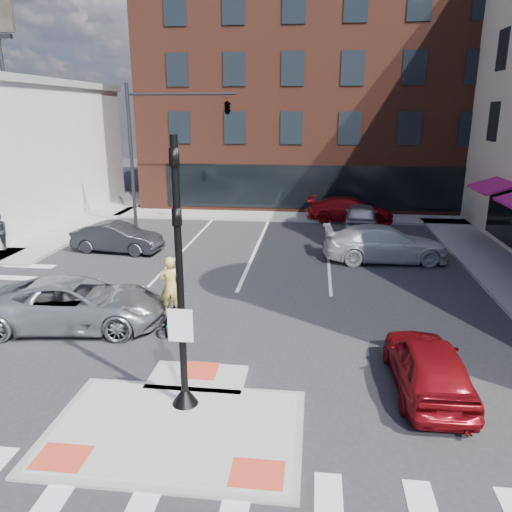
# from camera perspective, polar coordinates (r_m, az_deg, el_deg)

# --- Properties ---
(ground) EXTENTS (120.00, 120.00, 0.00)m
(ground) POSITION_cam_1_polar(r_m,az_deg,el_deg) (11.73, -8.56, -17.83)
(ground) COLOR #28282B
(ground) RESTS_ON ground
(refuge_island) EXTENTS (5.40, 4.65, 0.13)m
(refuge_island) POSITION_cam_1_polar(r_m,az_deg,el_deg) (11.50, -8.92, -18.32)
(refuge_island) COLOR gray
(refuge_island) RESTS_ON ground
(sidewalk_n) EXTENTS (26.00, 3.00, 0.15)m
(sidewalk_n) POSITION_cam_1_polar(r_m,az_deg,el_deg) (32.00, 7.04, 4.49)
(sidewalk_n) COLOR gray
(sidewalk_n) RESTS_ON ground
(building_n) EXTENTS (24.40, 18.40, 15.50)m
(building_n) POSITION_cam_1_polar(r_m,az_deg,el_deg) (41.35, 7.42, 17.89)
(building_n) COLOR #532619
(building_n) RESTS_ON ground
(building_far_left) EXTENTS (10.00, 12.00, 10.00)m
(building_far_left) POSITION_cam_1_polar(r_m,az_deg,el_deg) (61.73, 0.47, 14.84)
(building_far_left) COLOR slate
(building_far_left) RESTS_ON ground
(building_far_right) EXTENTS (12.00, 12.00, 12.00)m
(building_far_right) POSITION_cam_1_polar(r_m,az_deg,el_deg) (63.64, 12.84, 15.40)
(building_far_right) COLOR brown
(building_far_right) RESTS_ON ground
(signal_pole) EXTENTS (0.60, 0.60, 5.98)m
(signal_pole) POSITION_cam_1_polar(r_m,az_deg,el_deg) (10.95, -8.54, -6.40)
(signal_pole) COLOR black
(signal_pole) RESTS_ON refuge_island
(mast_arm_signal) EXTENTS (6.10, 2.24, 8.00)m
(mast_arm_signal) POSITION_cam_1_polar(r_m,az_deg,el_deg) (28.04, -6.36, 15.49)
(mast_arm_signal) COLOR black
(mast_arm_signal) RESTS_ON ground
(silver_suv) EXTENTS (5.79, 3.18, 1.54)m
(silver_suv) POSITION_cam_1_polar(r_m,az_deg,el_deg) (16.59, -19.86, -5.12)
(silver_suv) COLOR #A8AAAF
(silver_suv) RESTS_ON ground
(red_sedan) EXTENTS (1.71, 4.09, 1.38)m
(red_sedan) POSITION_cam_1_polar(r_m,az_deg,el_deg) (12.90, 19.06, -11.67)
(red_sedan) COLOR maroon
(red_sedan) RESTS_ON ground
(white_pickup) EXTENTS (5.68, 2.75, 1.59)m
(white_pickup) POSITION_cam_1_polar(r_m,az_deg,el_deg) (23.16, 14.53, 1.37)
(white_pickup) COLOR white
(white_pickup) RESTS_ON ground
(bg_car_dark) EXTENTS (4.41, 1.95, 1.41)m
(bg_car_dark) POSITION_cam_1_polar(r_m,az_deg,el_deg) (24.78, -15.56, 2.04)
(bg_car_dark) COLOR black
(bg_car_dark) RESTS_ON ground
(bg_car_silver) EXTENTS (2.22, 4.69, 1.55)m
(bg_car_silver) POSITION_cam_1_polar(r_m,az_deg,el_deg) (29.05, 11.92, 4.47)
(bg_car_silver) COLOR #A8A9AF
(bg_car_silver) RESTS_ON ground
(bg_car_red) EXTENTS (5.35, 2.69, 1.49)m
(bg_car_red) POSITION_cam_1_polar(r_m,az_deg,el_deg) (31.01, 10.72, 5.21)
(bg_car_red) COLOR maroon
(bg_car_red) RESTS_ON ground
(cyclist) EXTENTS (0.75, 1.90, 2.33)m
(cyclist) POSITION_cam_1_polar(r_m,az_deg,el_deg) (15.69, -9.62, -5.50)
(cyclist) COLOR #3F3F44
(cyclist) RESTS_ON ground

